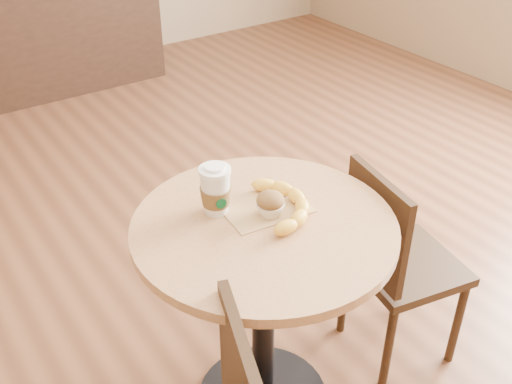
# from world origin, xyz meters

# --- Properties ---
(cafe_table) EXTENTS (0.74, 0.74, 0.75)m
(cafe_table) POSITION_xyz_m (0.01, 0.05, 0.55)
(cafe_table) COLOR black
(cafe_table) RESTS_ON ground
(chair_right) EXTENTS (0.40, 0.40, 0.77)m
(chair_right) POSITION_xyz_m (0.52, -0.01, 0.43)
(chair_right) COLOR black
(chair_right) RESTS_ON ground
(kraft_bag) EXTENTS (0.26, 0.20, 0.00)m
(kraft_bag) POSITION_xyz_m (0.06, 0.12, 0.75)
(kraft_bag) COLOR tan
(kraft_bag) RESTS_ON cafe_table
(coffee_cup) EXTENTS (0.09, 0.09, 0.15)m
(coffee_cup) POSITION_xyz_m (-0.06, 0.18, 0.82)
(coffee_cup) COLOR silver
(coffee_cup) RESTS_ON cafe_table
(muffin) EXTENTS (0.08, 0.08, 0.07)m
(muffin) POSITION_xyz_m (0.05, 0.08, 0.79)
(muffin) COLOR silver
(muffin) RESTS_ON kraft_bag
(banana) EXTENTS (0.29, 0.34, 0.04)m
(banana) POSITION_xyz_m (0.09, 0.08, 0.77)
(banana) COLOR yellow
(banana) RESTS_ON kraft_bag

